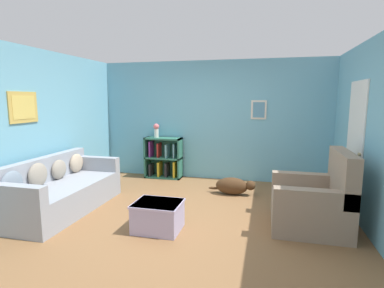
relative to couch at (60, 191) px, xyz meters
The scene contains 10 objects.
ground_plane 2.05m from the couch, ahead, with size 14.00×14.00×0.00m, color brown.
wall_back 3.39m from the couch, 51.77° to the left, with size 5.60×0.13×2.60m.
wall_left 1.16m from the couch, 151.49° to the left, with size 0.13×5.00×2.60m.
wall_right 4.67m from the couch, ahead, with size 0.16×5.00×2.60m.
couch is the anchor object (origin of this frame).
bookshelf 2.52m from the couch, 68.04° to the left, with size 0.83×0.34×0.92m.
recliner_chair 3.87m from the couch, ahead, with size 0.99×1.04×1.09m.
coffee_table 1.81m from the couch, 10.39° to the right, with size 0.64×0.53×0.39m.
dog 3.00m from the couch, 29.31° to the left, with size 0.89×0.29×0.32m.
vase 2.56m from the couch, 71.40° to the left, with size 0.13×0.13×0.31m.
Camera 1 is at (1.17, -4.28, 1.78)m, focal length 28.00 mm.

